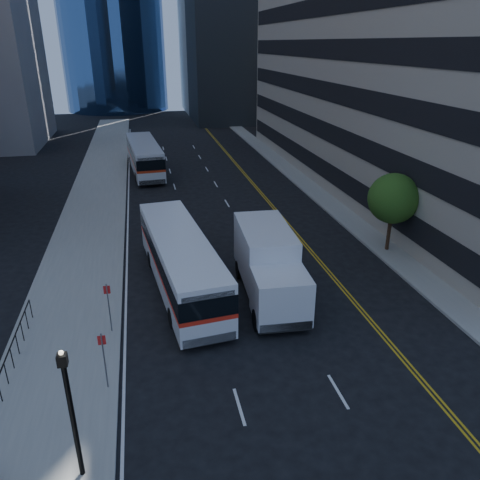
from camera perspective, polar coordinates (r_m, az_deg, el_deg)
The scene contains 8 objects.
ground at distance 22.60m, azimuth 6.64°, elevation -11.52°, with size 160.00×160.00×0.00m, color black.
sidewalk_west at distance 44.59m, azimuth -16.91°, elevation 5.45°, with size 5.00×90.00×0.15m, color gray.
sidewalk_east at distance 46.98m, azimuth 7.59°, elevation 7.11°, with size 2.00×90.00×0.15m, color gray.
street_tree at distance 31.17m, azimuth 18.19°, elevation 4.82°, with size 3.20×3.20×5.10m.
lamp_post at distance 15.52m, azimuth -19.88°, elevation -18.90°, with size 0.28×0.28×4.56m.
bus_front at distance 25.82m, azimuth -7.27°, elevation -2.49°, with size 4.01×12.47×3.16m.
bus_rear at distance 50.82m, azimuth -11.57°, elevation 10.00°, with size 3.68×12.54×3.19m.
box_truck at distance 24.72m, azimuth 3.51°, elevation -3.04°, with size 3.01×7.76×3.65m.
Camera 1 is at (-6.36, -17.56, 12.74)m, focal length 35.00 mm.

